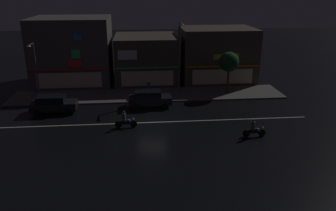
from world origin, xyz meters
name	(u,v)px	position (x,y,z in m)	size (l,w,h in m)	color
ground_plane	(152,122)	(0.00, 0.00, 0.00)	(140.00, 140.00, 0.00)	black
lane_divider_stripe	(152,122)	(0.00, 0.00, 0.01)	(28.54, 0.16, 0.01)	beige
sidewalk_far	(148,95)	(0.00, 7.96, 0.07)	(30.04, 4.98, 0.14)	#5B5954
storefront_left_block	(146,58)	(0.00, 14.53, 2.87)	(7.67, 8.33, 5.74)	#4C443A
storefront_center_block	(217,54)	(9.01, 13.97, 3.33)	(9.15, 7.21, 6.66)	#4C443A
storefront_right_block	(73,51)	(-9.01, 14.48, 4.02)	(9.23, 8.23, 8.06)	#56514C
streetlamp_west	(35,66)	(-11.66, 7.20, 3.77)	(0.44, 1.64, 6.03)	#47494C
streetlamp_mid	(180,53)	(3.47, 7.84, 4.75)	(0.44, 1.64, 7.90)	#47494C
pedestrian_on_sidewalk	(149,89)	(0.00, 7.03, 0.98)	(0.41, 0.41, 1.83)	#334766
street_tree	(229,62)	(8.95, 7.82, 3.64)	(2.20, 2.20, 4.63)	#473323
parked_car_near_kerb	(149,98)	(-0.03, 4.31, 0.87)	(4.30, 1.98, 1.67)	black
parked_car_trailing	(53,104)	(-9.31, 3.49, 0.87)	(4.30, 1.98, 1.67)	black
motorcycle_lead	(125,121)	(-2.33, -0.88, 0.63)	(1.90, 0.60, 1.52)	black
motorcycle_following	(254,129)	(8.06, -3.73, 0.63)	(1.90, 0.60, 1.52)	black
traffic_cone	(128,104)	(-2.17, 4.39, 0.28)	(0.36, 0.36, 0.55)	orange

